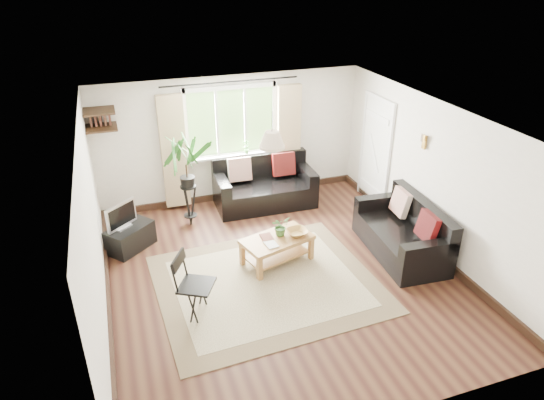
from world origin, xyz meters
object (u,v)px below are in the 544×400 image
object	(u,v)px
sofa_back	(265,184)
coffee_table	(277,250)
palm_stand	(188,183)
folding_chair	(197,286)
tv_stand	(130,237)
sofa_right	(401,230)

from	to	relation	value
sofa_back	coffee_table	world-z (taller)	sofa_back
palm_stand	folding_chair	size ratio (longest dim) A/B	1.81
tv_stand	folding_chair	world-z (taller)	folding_chair
coffee_table	tv_stand	size ratio (longest dim) A/B	1.42
folding_chair	sofa_right	bearing A→B (deg)	-53.37
sofa_right	coffee_table	xyz separation A→B (m)	(-1.95, 0.38, -0.19)
sofa_right	tv_stand	size ratio (longest dim) A/B	2.33
sofa_right	tv_stand	distance (m)	4.35
coffee_table	folding_chair	bearing A→B (deg)	-149.52
folding_chair	sofa_back	bearing A→B (deg)	-4.68
palm_stand	sofa_right	bearing A→B (deg)	-33.50
tv_stand	palm_stand	bearing A→B (deg)	-16.31
coffee_table	folding_chair	distance (m)	1.64
coffee_table	folding_chair	world-z (taller)	folding_chair
palm_stand	coffee_table	bearing A→B (deg)	-56.86
sofa_back	folding_chair	bearing A→B (deg)	-122.04
coffee_table	tv_stand	world-z (taller)	coffee_table
sofa_back	coffee_table	xyz separation A→B (m)	(-0.43, -1.92, -0.22)
sofa_right	palm_stand	xyz separation A→B (m)	(-3.00, 1.99, 0.40)
coffee_table	tv_stand	xyz separation A→B (m)	(-2.12, 1.15, -0.02)
sofa_right	tv_stand	world-z (taller)	sofa_right
sofa_right	folding_chair	xyz separation A→B (m)	(-3.35, -0.45, 0.04)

